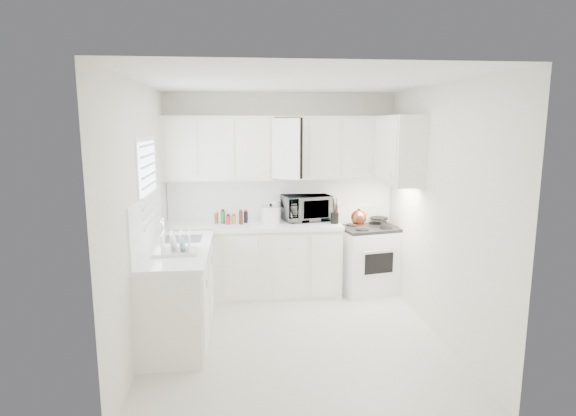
{
  "coord_description": "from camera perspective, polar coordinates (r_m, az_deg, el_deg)",
  "views": [
    {
      "loc": [
        -0.54,
        -4.61,
        2.2
      ],
      "look_at": [
        0.0,
        0.7,
        1.25
      ],
      "focal_mm": 29.45,
      "sensor_mm": 36.0,
      "label": 1
    }
  ],
  "objects": [
    {
      "name": "spice_left_5",
      "position": [
        6.05,
        -5.08,
        -1.23
      ],
      "size": [
        0.06,
        0.06,
        0.13
      ],
      "primitive_type": "cylinder",
      "color": "black",
      "rests_on": "countertop_back"
    },
    {
      "name": "stove",
      "position": [
        6.33,
        9.64,
        -5.05
      ],
      "size": [
        0.84,
        0.74,
        1.12
      ],
      "primitive_type": null,
      "rotation": [
        0.0,
        0.0,
        0.21
      ],
      "color": "white",
      "rests_on": "floor"
    },
    {
      "name": "spice_left_0",
      "position": [
        6.15,
        -8.59,
        -1.12
      ],
      "size": [
        0.06,
        0.06,
        0.13
      ],
      "primitive_type": "cylinder",
      "color": "brown",
      "rests_on": "countertop_back"
    },
    {
      "name": "backsplash_back",
      "position": [
        6.3,
        -0.82,
        1.19
      ],
      "size": [
        2.98,
        0.02,
        0.55
      ],
      "primitive_type": "cube",
      "color": "white",
      "rests_on": "wall_back"
    },
    {
      "name": "wall_front",
      "position": [
        3.18,
        4.21,
        -6.36
      ],
      "size": [
        3.0,
        0.0,
        3.0
      ],
      "primitive_type": "plane",
      "rotation": [
        -1.57,
        0.0,
        0.0
      ],
      "color": "white",
      "rests_on": "ground"
    },
    {
      "name": "microwave",
      "position": [
        6.2,
        2.23,
        0.37
      ],
      "size": [
        0.66,
        0.45,
        0.41
      ],
      "primitive_type": "imported",
      "rotation": [
        0.0,
        0.0,
        0.22
      ],
      "color": "gray",
      "rests_on": "countertop_back"
    },
    {
      "name": "sauce_right_0",
      "position": [
        6.28,
        4.57,
        -0.54
      ],
      "size": [
        0.06,
        0.06,
        0.19
      ],
      "primitive_type": "cylinder",
      "color": "red",
      "rests_on": "countertop_back"
    },
    {
      "name": "backsplash_left",
      "position": [
        5.0,
        -16.66,
        -1.59
      ],
      "size": [
        0.02,
        1.6,
        0.55
      ],
      "primitive_type": "cube",
      "color": "white",
      "rests_on": "wall_left"
    },
    {
      "name": "countertop_left",
      "position": [
        5.02,
        -13.11,
        -4.9
      ],
      "size": [
        0.64,
        1.62,
        0.05
      ],
      "primitive_type": "cube",
      "color": "white",
      "rests_on": "lower_cabinets_left"
    },
    {
      "name": "wall_left",
      "position": [
        4.79,
        -17.27,
        -1.19
      ],
      "size": [
        0.0,
        3.2,
        3.2
      ],
      "primitive_type": "plane",
      "rotation": [
        1.57,
        0.0,
        1.57
      ],
      "color": "white",
      "rests_on": "ground"
    },
    {
      "name": "upper_cabinets_back",
      "position": [
        6.11,
        -0.7,
        3.52
      ],
      "size": [
        3.0,
        0.33,
        0.8
      ],
      "primitive_type": null,
      "color": "white",
      "rests_on": "wall_back"
    },
    {
      "name": "rice_cooker",
      "position": [
        6.05,
        -2.08,
        -0.63
      ],
      "size": [
        0.28,
        0.28,
        0.25
      ],
      "primitive_type": null,
      "rotation": [
        0.0,
        0.0,
        -0.15
      ],
      "color": "white",
      "rests_on": "countertop_back"
    },
    {
      "name": "window_blinds",
      "position": [
        5.09,
        -16.43,
        2.34
      ],
      "size": [
        0.06,
        0.96,
        1.06
      ],
      "primitive_type": null,
      "color": "white",
      "rests_on": "wall_left"
    },
    {
      "name": "sauce_right_1",
      "position": [
        6.23,
        5.17,
        -0.63
      ],
      "size": [
        0.06,
        0.06,
        0.19
      ],
      "primitive_type": "cylinder",
      "color": "gold",
      "rests_on": "countertop_back"
    },
    {
      "name": "lower_cabinets_back",
      "position": [
        6.16,
        -4.2,
        -6.43
      ],
      "size": [
        2.22,
        0.6,
        0.9
      ],
      "primitive_type": null,
      "color": "white",
      "rests_on": "floor"
    },
    {
      "name": "frying_pan",
      "position": [
        6.44,
        10.92,
        -1.16
      ],
      "size": [
        0.25,
        0.41,
        0.04
      ],
      "primitive_type": null,
      "rotation": [
        0.0,
        0.0,
        0.04
      ],
      "color": "black",
      "rests_on": "stove"
    },
    {
      "name": "ceiling",
      "position": [
        4.65,
        0.9,
        15.03
      ],
      "size": [
        3.2,
        3.2,
        0.0
      ],
      "primitive_type": "plane",
      "rotation": [
        3.14,
        0.0,
        0.0
      ],
      "color": "white",
      "rests_on": "ground"
    },
    {
      "name": "countertop_back",
      "position": [
        6.03,
        -4.26,
        -2.13
      ],
      "size": [
        2.24,
        0.64,
        0.05
      ],
      "primitive_type": "cube",
      "color": "white",
      "rests_on": "lower_cabinets_back"
    },
    {
      "name": "spice_left_1",
      "position": [
        6.06,
        -7.92,
        -1.28
      ],
      "size": [
        0.06,
        0.06,
        0.13
      ],
      "primitive_type": "cylinder",
      "color": "#267437",
      "rests_on": "countertop_back"
    },
    {
      "name": "floor",
      "position": [
        5.13,
        0.82,
        -15.28
      ],
      "size": [
        3.2,
        3.2,
        0.0
      ],
      "primitive_type": "plane",
      "color": "silver",
      "rests_on": "ground"
    },
    {
      "name": "lower_cabinets_left",
      "position": [
        5.16,
        -13.01,
        -10.01
      ],
      "size": [
        0.6,
        1.6,
        0.9
      ],
      "primitive_type": null,
      "color": "white",
      "rests_on": "floor"
    },
    {
      "name": "tea_kettle",
      "position": [
        6.02,
        8.53,
        -1.0
      ],
      "size": [
        0.26,
        0.23,
        0.22
      ],
      "primitive_type": null,
      "rotation": [
        0.0,
        0.0,
        0.1
      ],
      "color": "brown",
      "rests_on": "stove"
    },
    {
      "name": "utensil_crock",
      "position": [
        6.02,
        5.67,
        -0.31
      ],
      "size": [
        0.12,
        0.12,
        0.33
      ],
      "primitive_type": null,
      "rotation": [
        0.0,
        0.0,
        -0.09
      ],
      "color": "black",
      "rests_on": "countertop_back"
    },
    {
      "name": "wall_right",
      "position": [
        5.12,
        17.79,
        -0.52
      ],
      "size": [
        0.0,
        3.2,
        3.2
      ],
      "primitive_type": "plane",
      "rotation": [
        1.57,
        0.0,
        -1.57
      ],
      "color": "white",
      "rests_on": "ground"
    },
    {
      "name": "spice_left_3",
      "position": [
        6.05,
        -6.5,
        -1.25
      ],
      "size": [
        0.06,
        0.06,
        0.13
      ],
      "primitive_type": "cylinder",
      "color": "gold",
      "rests_on": "countertop_back"
    },
    {
      "name": "spice_left_2",
      "position": [
        6.14,
        -7.19,
        -1.1
      ],
      "size": [
        0.06,
        0.06,
        0.13
      ],
      "primitive_type": "cylinder",
      "color": "red",
      "rests_on": "countertop_back"
    },
    {
      "name": "wall_back",
      "position": [
        6.29,
        -0.83,
        1.88
      ],
      "size": [
        3.0,
        0.0,
        3.0
      ],
      "primitive_type": "plane",
      "rotation": [
        1.57,
        0.0,
        0.0
      ],
      "color": "white",
      "rests_on": "ground"
    },
    {
      "name": "sink",
      "position": [
        5.32,
        -12.71,
        -2.42
      ],
      "size": [
        0.42,
        0.38,
        0.3
      ],
      "primitive_type": null,
      "color": "gray",
      "rests_on": "countertop_left"
    },
    {
      "name": "sauce_right_2",
      "position": [
        6.3,
        5.56,
        -0.52
      ],
      "size": [
        0.06,
        0.06,
        0.19
      ],
      "primitive_type": "cylinder",
      "color": "#592319",
      "rests_on": "countertop_back"
    },
    {
      "name": "paper_towel",
      "position": [
        6.19,
        -1.45,
        -0.29
      ],
      "size": [
        0.12,
        0.12,
        0.27
      ],
      "primitive_type": "cylinder",
      "color": "white",
      "rests_on": "countertop_back"
    },
    {
      "name": "dish_rack",
      "position": [
        4.76,
        -13.48,
        -3.97
      ],
      "size": [
        0.44,
        0.34,
        0.23
      ],
      "primitive_type": null,
      "rotation": [
        0.0,
        0.0,
        0.06
      ],
      "color": "white",
      "rests_on": "countertop_left"
    },
    {
      "name": "spice_left_4",
      "position": [
        6.14,
        -5.79,
        -1.08
      ],
      "size": [
        0.06,
        0.06,
        0.13
      ],
      "primitive_type": "cylinder",
      "color": "#592319",
      "rests_on": "countertop_back"
    },
    {
      "name": "upper_cabinets_right",
      "position": [
        5.78,
        13.17,
        2.88
      ],
      "size": [
        0.33,
        0.9,
        0.8
      ],
      "primitive_type": null,
      "color": "white",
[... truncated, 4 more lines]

